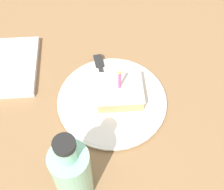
% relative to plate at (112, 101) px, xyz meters
% --- Properties ---
extents(ground_plane, '(2.40, 2.40, 0.04)m').
position_rel_plate_xyz_m(ground_plane, '(0.03, -0.02, -0.03)').
color(ground_plane, olive).
rests_on(ground_plane, ground).
extents(plate, '(0.28, 0.28, 0.01)m').
position_rel_plate_xyz_m(plate, '(0.00, 0.00, 0.00)').
color(plate, white).
rests_on(plate, ground_plane).
extents(cake_slice, '(0.10, 0.12, 0.10)m').
position_rel_plate_xyz_m(cake_slice, '(-0.01, 0.02, 0.03)').
color(cake_slice, tan).
rests_on(cake_slice, plate).
extents(fork, '(0.19, 0.04, 0.00)m').
position_rel_plate_xyz_m(fork, '(-0.07, -0.02, 0.01)').
color(fork, '#262626').
rests_on(fork, plate).
extents(bottle, '(0.08, 0.08, 0.22)m').
position_rel_plate_xyz_m(bottle, '(0.22, -0.09, 0.08)').
color(bottle, '#8CD1B2').
rests_on(bottle, ground_plane).
extents(marble_board, '(0.20, 0.18, 0.02)m').
position_rel_plate_xyz_m(marble_board, '(-0.13, -0.29, 0.00)').
color(marble_board, silver).
rests_on(marble_board, ground_plane).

